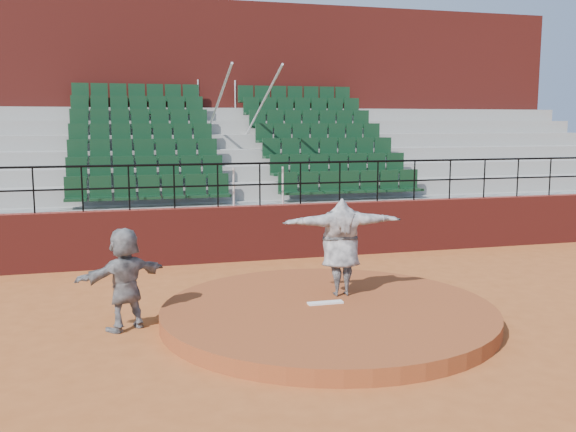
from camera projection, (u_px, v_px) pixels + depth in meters
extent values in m
plane|color=#A75425|center=(328.00, 321.00, 10.60)|extent=(90.00, 90.00, 0.00)
cylinder|color=brown|center=(328.00, 313.00, 10.58)|extent=(5.50, 5.50, 0.25)
cube|color=white|center=(325.00, 303.00, 10.70)|extent=(0.60, 0.15, 0.03)
cube|color=maroon|center=(260.00, 233.00, 15.27)|extent=(24.00, 0.30, 1.30)
cylinder|color=black|center=(260.00, 163.00, 15.04)|extent=(24.00, 0.05, 0.05)
cylinder|color=black|center=(260.00, 184.00, 15.11)|extent=(24.00, 0.04, 0.04)
cylinder|color=black|center=(33.00, 190.00, 13.79)|extent=(0.04, 0.04, 1.00)
cylinder|color=black|center=(82.00, 189.00, 14.06)|extent=(0.04, 0.04, 1.00)
cylinder|color=black|center=(129.00, 188.00, 14.32)|extent=(0.04, 0.04, 1.00)
cylinder|color=black|center=(174.00, 187.00, 14.58)|extent=(0.04, 0.04, 1.00)
cylinder|color=black|center=(218.00, 186.00, 14.84)|extent=(0.04, 0.04, 1.00)
cylinder|color=black|center=(260.00, 184.00, 15.11)|extent=(0.04, 0.04, 1.00)
cylinder|color=black|center=(300.00, 183.00, 15.37)|extent=(0.04, 0.04, 1.00)
cylinder|color=black|center=(340.00, 182.00, 15.63)|extent=(0.04, 0.04, 1.00)
cylinder|color=black|center=(378.00, 181.00, 15.90)|extent=(0.04, 0.04, 1.00)
cylinder|color=black|center=(414.00, 180.00, 16.16)|extent=(0.04, 0.04, 1.00)
cylinder|color=black|center=(450.00, 180.00, 16.42)|extent=(0.04, 0.04, 1.00)
cylinder|color=black|center=(484.00, 179.00, 16.69)|extent=(0.04, 0.04, 1.00)
cylinder|color=black|center=(518.00, 178.00, 16.95)|extent=(0.04, 0.04, 1.00)
cylinder|color=black|center=(550.00, 177.00, 17.21)|extent=(0.04, 0.04, 1.00)
cube|color=gray|center=(255.00, 229.00, 15.82)|extent=(24.00, 0.85, 1.30)
cube|color=#10321B|center=(149.00, 191.00, 15.02)|extent=(3.85, 0.48, 0.72)
cube|color=#10321B|center=(351.00, 185.00, 16.35)|extent=(3.85, 0.48, 0.72)
cube|color=gray|center=(248.00, 216.00, 16.60)|extent=(24.00, 0.85, 1.70)
cube|color=#10321B|center=(147.00, 171.00, 15.77)|extent=(3.85, 0.48, 0.72)
cube|color=#10321B|center=(340.00, 167.00, 17.10)|extent=(3.85, 0.48, 0.72)
cube|color=gray|center=(241.00, 204.00, 17.39)|extent=(24.00, 0.85, 2.10)
cube|color=#10321B|center=(144.00, 153.00, 16.53)|extent=(3.85, 0.48, 0.72)
cube|color=#10321B|center=(330.00, 151.00, 17.86)|extent=(3.85, 0.48, 0.72)
cube|color=gray|center=(235.00, 194.00, 18.17)|extent=(24.00, 0.85, 2.50)
cube|color=#10321B|center=(142.00, 137.00, 17.28)|extent=(3.85, 0.48, 0.72)
cube|color=#10321B|center=(320.00, 136.00, 18.61)|extent=(3.85, 0.48, 0.72)
cube|color=gray|center=(230.00, 184.00, 18.95)|extent=(24.00, 0.85, 2.90)
cube|color=#10321B|center=(140.00, 122.00, 18.03)|extent=(3.85, 0.48, 0.72)
cube|color=#10321B|center=(311.00, 122.00, 19.36)|extent=(3.85, 0.48, 0.72)
cube|color=gray|center=(225.00, 175.00, 19.73)|extent=(24.00, 0.85, 3.30)
cube|color=#10321B|center=(139.00, 108.00, 18.79)|extent=(3.85, 0.48, 0.72)
cube|color=#10321B|center=(303.00, 109.00, 20.12)|extent=(3.85, 0.48, 0.72)
cube|color=gray|center=(220.00, 167.00, 20.51)|extent=(24.00, 0.85, 3.70)
cube|color=#10321B|center=(137.00, 96.00, 19.54)|extent=(3.85, 0.48, 0.72)
cube|color=#10321B|center=(296.00, 97.00, 20.87)|extent=(3.85, 0.48, 0.72)
cylinder|color=silver|center=(213.00, 117.00, 17.70)|extent=(0.06, 5.97, 2.46)
cylinder|color=silver|center=(255.00, 117.00, 18.02)|extent=(0.06, 5.97, 2.46)
cube|color=maroon|center=(210.00, 114.00, 22.10)|extent=(24.00, 3.00, 7.10)
imported|color=black|center=(341.00, 247.00, 11.14)|extent=(2.14, 0.75, 1.71)
imported|color=black|center=(125.00, 279.00, 10.06)|extent=(1.57, 1.13, 1.64)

